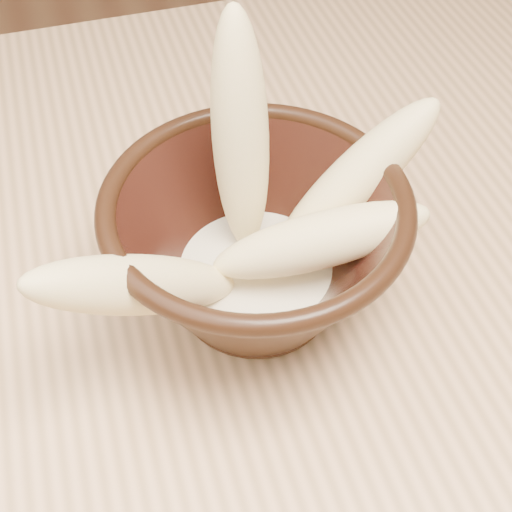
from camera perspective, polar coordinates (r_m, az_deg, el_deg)
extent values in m
cube|color=tan|center=(0.56, 14.10, -0.96)|extent=(1.20, 0.80, 0.04)
cylinder|color=black|center=(0.49, 0.00, -3.51)|extent=(0.08, 0.08, 0.01)
cylinder|color=black|center=(0.48, 0.00, -2.06)|extent=(0.08, 0.08, 0.01)
torus|color=black|center=(0.42, 0.00, 4.14)|extent=(0.19, 0.19, 0.01)
cylinder|color=beige|center=(0.47, 0.00, -1.35)|extent=(0.11, 0.11, 0.01)
ellipsoid|color=#E8D789|center=(0.44, -1.25, 9.55)|extent=(0.04, 0.08, 0.17)
ellipsoid|color=#E8D789|center=(0.41, -9.35, -2.28)|extent=(0.15, 0.07, 0.11)
ellipsoid|color=#E8D789|center=(0.46, 7.96, 6.06)|extent=(0.13, 0.06, 0.12)
ellipsoid|color=#E8D789|center=(0.44, 5.08, 1.23)|extent=(0.14, 0.06, 0.07)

